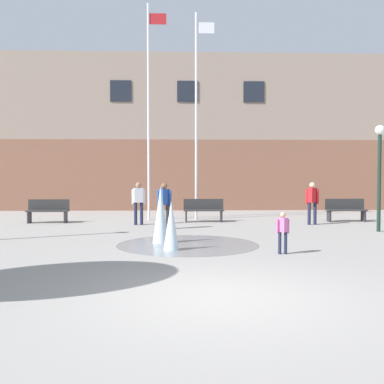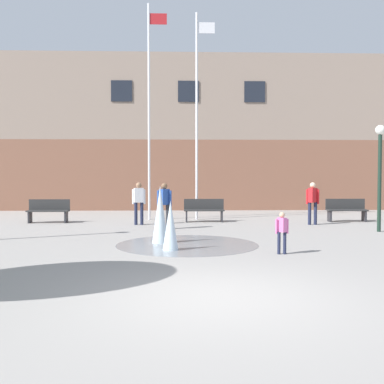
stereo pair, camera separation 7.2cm
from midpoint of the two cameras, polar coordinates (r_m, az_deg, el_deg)
ground_plane at (r=7.00m, az=3.20°, el=-13.10°), size 100.00×100.00×0.00m
library_building at (r=26.86m, az=-0.53°, el=7.05°), size 36.00×6.05×8.34m
splash_fountain at (r=11.84m, az=-2.87°, el=-3.98°), size 3.79×3.79×1.56m
park_bench_far_left at (r=18.43m, az=-17.65°, el=-2.25°), size 1.60×0.44×0.91m
park_bench_left_of_flagpoles at (r=17.89m, az=1.65°, el=-2.28°), size 1.60×0.44×0.91m
park_bench_center at (r=19.05m, az=19.11°, el=-2.12°), size 1.60×0.44×0.91m
child_in_fountain at (r=10.72m, az=11.54°, el=-4.68°), size 0.31×0.24×0.99m
teen_by_trashcan at (r=17.40m, az=15.18°, el=-0.97°), size 0.50×0.37×1.59m
adult_watching at (r=16.87m, az=-6.65°, el=-1.01°), size 0.50×0.28×1.59m
adult_near_bench at (r=15.41m, az=-3.40°, el=-1.28°), size 0.50×0.38×1.59m
flagpole_left at (r=19.06m, az=-5.30°, el=10.78°), size 0.80×0.10×8.94m
flagpole_right at (r=19.02m, az=0.79°, el=10.28°), size 0.80×0.10×8.60m
lamp_post_right_lane at (r=15.92m, az=22.87°, el=3.63°), size 0.32×0.32×3.49m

